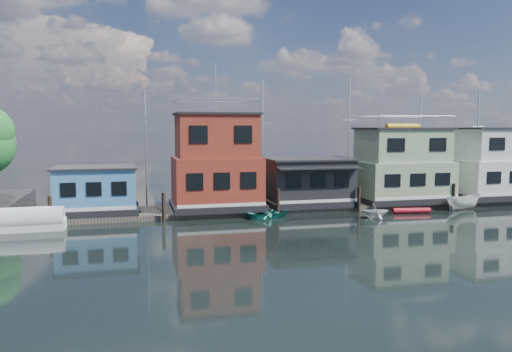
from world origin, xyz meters
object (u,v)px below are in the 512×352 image
object	(u,v)px
houseboat_blue	(96,190)
houseboat_green	(402,166)
dinghy_teal	(270,213)
houseboat_red	(216,164)
red_kayak	(411,211)
dinghy_white	(375,210)
houseboat_white	(496,165)
motorboat	(464,202)
tarp_runabout	(33,221)
houseboat_dark	(308,181)

from	to	relation	value
houseboat_blue	houseboat_green	distance (m)	26.53
houseboat_green	dinghy_teal	distance (m)	14.02
houseboat_red	red_kayak	distance (m)	16.61
dinghy_teal	dinghy_white	world-z (taller)	dinghy_white
houseboat_blue	houseboat_red	world-z (taller)	houseboat_red
red_kayak	dinghy_white	world-z (taller)	dinghy_white
houseboat_white	dinghy_teal	distance (m)	23.71
red_kayak	dinghy_teal	size ratio (longest dim) A/B	0.90
motorboat	dinghy_white	size ratio (longest dim) A/B	1.54
red_kayak	houseboat_green	bearing A→B (deg)	80.60
houseboat_red	dinghy_teal	distance (m)	6.17
houseboat_blue	houseboat_green	xyz separation A→B (m)	(26.50, 0.00, 1.34)
motorboat	dinghy_white	world-z (taller)	motorboat
dinghy_white	red_kayak	bearing A→B (deg)	-67.07
tarp_runabout	houseboat_dark	bearing A→B (deg)	8.88
tarp_runabout	houseboat_red	bearing A→B (deg)	14.75
dinghy_teal	tarp_runabout	world-z (taller)	tarp_runabout
dinghy_teal	houseboat_blue	bearing A→B (deg)	64.08
houseboat_blue	houseboat_dark	xyz separation A→B (m)	(17.50, -0.02, 0.21)
tarp_runabout	dinghy_white	distance (m)	25.20
red_kayak	dinghy_teal	world-z (taller)	dinghy_teal
houseboat_dark	dinghy_teal	bearing A→B (deg)	-143.45
houseboat_blue	dinghy_teal	size ratio (longest dim) A/B	1.83
dinghy_teal	red_kayak	bearing A→B (deg)	-106.99
houseboat_red	dinghy_white	bearing A→B (deg)	-24.66
houseboat_red	houseboat_white	bearing A→B (deg)	0.00
houseboat_red	dinghy_teal	bearing A→B (deg)	-40.57
red_kayak	tarp_runabout	size ratio (longest dim) A/B	0.72
houseboat_green	red_kayak	distance (m)	5.49
houseboat_dark	houseboat_green	size ratio (longest dim) A/B	0.88
red_kayak	dinghy_teal	xyz separation A→B (m)	(-11.88, 0.96, 0.13)
houseboat_white	dinghy_white	world-z (taller)	houseboat_white
houseboat_dark	dinghy_white	bearing A→B (deg)	-55.55
houseboat_blue	dinghy_white	xyz separation A→B (m)	(21.16, -5.35, -1.61)
houseboat_blue	dinghy_white	distance (m)	21.88
red_kayak	houseboat_white	bearing A→B (deg)	29.17
tarp_runabout	houseboat_blue	bearing A→B (deg)	42.87
dinghy_teal	motorboat	size ratio (longest dim) A/B	1.00
houseboat_red	tarp_runabout	world-z (taller)	houseboat_red
dinghy_white	tarp_runabout	bearing A→B (deg)	92.71
houseboat_dark	motorboat	xyz separation A→B (m)	(12.99, -3.52, -1.74)
houseboat_white	houseboat_red	bearing A→B (deg)	-180.00
houseboat_white	dinghy_teal	size ratio (longest dim) A/B	2.40
houseboat_blue	tarp_runabout	size ratio (longest dim) A/B	1.48
motorboat	houseboat_green	bearing A→B (deg)	41.57
houseboat_blue	houseboat_red	bearing A→B (deg)	0.00
red_kayak	tarp_runabout	world-z (taller)	tarp_runabout
dinghy_white	motorboat	bearing A→B (deg)	-72.99
houseboat_blue	dinghy_teal	xyz separation A→B (m)	(13.22, -3.19, -1.84)
houseboat_white	dinghy_white	bearing A→B (deg)	-160.77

